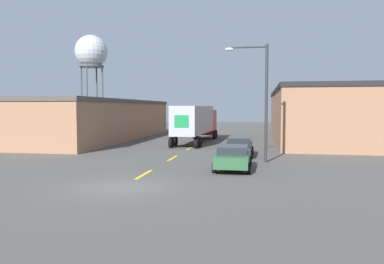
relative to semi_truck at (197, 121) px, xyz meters
name	(u,v)px	position (x,y,z in m)	size (l,w,h in m)	color
ground_plane	(122,187)	(0.37, -22.35, -2.27)	(160.00, 160.00, 0.00)	#4C4947
road_centerline	(173,158)	(0.37, -12.38, -2.26)	(0.20, 16.23, 0.01)	yellow
warehouse_left	(83,119)	(-13.82, 2.27, 0.00)	(13.10, 28.01, 4.52)	#9E7051
warehouse_right	(321,115)	(13.13, 5.26, 0.55)	(10.25, 27.12, 5.63)	#9E7051
semi_truck	(197,121)	(0.00, 0.00, 0.00)	(3.02, 13.22, 3.77)	#B21919
parked_car_right_mid	(239,146)	(4.97, -10.36, -1.52)	(2.08, 4.18, 1.40)	black
parked_car_right_near	(233,157)	(4.97, -16.64, -1.52)	(2.08, 4.18, 1.40)	#2D5B38
water_tower	(91,53)	(-23.96, 26.30, 11.42)	(5.88, 5.88, 16.84)	#47474C
street_lamp	(261,94)	(6.53, -13.26, 2.25)	(2.81, 0.32, 7.69)	#2D2D30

